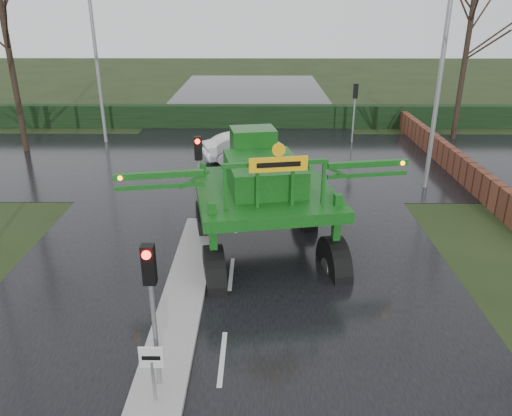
{
  "coord_description": "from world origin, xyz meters",
  "views": [
    {
      "loc": [
        0.87,
        -9.63,
        7.87
      ],
      "look_at": [
        0.77,
        4.61,
        2.0
      ],
      "focal_mm": 35.0,
      "sensor_mm": 36.0,
      "label": 1
    }
  ],
  "objects_px": {
    "traffic_signal_near": "(151,287)",
    "white_sedan": "(244,160)",
    "traffic_signal_mid": "(199,162)",
    "street_light_right": "(436,52)",
    "traffic_signal_far": "(355,100)",
    "crop_sprayer": "(211,200)",
    "street_light_left_far": "(99,39)",
    "keep_left_sign": "(152,365)"
  },
  "relations": [
    {
      "from": "traffic_signal_near",
      "to": "street_light_right",
      "type": "xyz_separation_m",
      "value": [
        9.49,
        13.01,
        3.4
      ]
    },
    {
      "from": "traffic_signal_near",
      "to": "crop_sprayer",
      "type": "height_order",
      "value": "crop_sprayer"
    },
    {
      "from": "street_light_left_far",
      "to": "traffic_signal_mid",
      "type": "bearing_deg",
      "value": -61.14
    },
    {
      "from": "keep_left_sign",
      "to": "crop_sprayer",
      "type": "relative_size",
      "value": 0.14
    },
    {
      "from": "traffic_signal_mid",
      "to": "street_light_right",
      "type": "xyz_separation_m",
      "value": [
        9.49,
        4.51,
        3.4
      ]
    },
    {
      "from": "traffic_signal_far",
      "to": "street_light_left_far",
      "type": "xyz_separation_m",
      "value": [
        -14.69,
        -0.01,
        3.4
      ]
    },
    {
      "from": "traffic_signal_near",
      "to": "traffic_signal_mid",
      "type": "bearing_deg",
      "value": 90.0
    },
    {
      "from": "street_light_right",
      "to": "crop_sprayer",
      "type": "xyz_separation_m",
      "value": [
        -8.74,
        -8.03,
        -3.47
      ]
    },
    {
      "from": "traffic_signal_far",
      "to": "street_light_left_far",
      "type": "height_order",
      "value": "street_light_left_far"
    },
    {
      "from": "street_light_left_far",
      "to": "traffic_signal_far",
      "type": "bearing_deg",
      "value": 0.03
    },
    {
      "from": "traffic_signal_far",
      "to": "street_light_right",
      "type": "distance_m",
      "value": 8.86
    },
    {
      "from": "traffic_signal_near",
      "to": "crop_sprayer",
      "type": "distance_m",
      "value": 5.04
    },
    {
      "from": "traffic_signal_far",
      "to": "keep_left_sign",
      "type": "bearing_deg",
      "value": 70.07
    },
    {
      "from": "traffic_signal_near",
      "to": "traffic_signal_far",
      "type": "height_order",
      "value": "same"
    },
    {
      "from": "keep_left_sign",
      "to": "traffic_signal_far",
      "type": "bearing_deg",
      "value": 70.07
    },
    {
      "from": "traffic_signal_near",
      "to": "traffic_signal_mid",
      "type": "xyz_separation_m",
      "value": [
        0.0,
        8.5,
        0.0
      ]
    },
    {
      "from": "crop_sprayer",
      "to": "white_sedan",
      "type": "distance_m",
      "value": 12.59
    },
    {
      "from": "crop_sprayer",
      "to": "keep_left_sign",
      "type": "bearing_deg",
      "value": -107.9
    },
    {
      "from": "traffic_signal_far",
      "to": "crop_sprayer",
      "type": "height_order",
      "value": "crop_sprayer"
    },
    {
      "from": "traffic_signal_near",
      "to": "white_sedan",
      "type": "bearing_deg",
      "value": 85.53
    },
    {
      "from": "white_sedan",
      "to": "street_light_left_far",
      "type": "bearing_deg",
      "value": 48.5
    },
    {
      "from": "traffic_signal_near",
      "to": "street_light_left_far",
      "type": "distance_m",
      "value": 22.37
    },
    {
      "from": "traffic_signal_near",
      "to": "traffic_signal_far",
      "type": "relative_size",
      "value": 1.0
    },
    {
      "from": "traffic_signal_near",
      "to": "crop_sprayer",
      "type": "relative_size",
      "value": 0.37
    },
    {
      "from": "traffic_signal_mid",
      "to": "keep_left_sign",
      "type": "bearing_deg",
      "value": -90.0
    },
    {
      "from": "street_light_left_far",
      "to": "street_light_right",
      "type": "bearing_deg",
      "value": -26.02
    },
    {
      "from": "street_light_left_far",
      "to": "keep_left_sign",
      "type": "bearing_deg",
      "value": -72.22
    },
    {
      "from": "traffic_signal_far",
      "to": "street_light_left_far",
      "type": "relative_size",
      "value": 0.35
    },
    {
      "from": "street_light_left_far",
      "to": "traffic_signal_near",
      "type": "bearing_deg",
      "value": -71.83
    },
    {
      "from": "traffic_signal_mid",
      "to": "white_sedan",
      "type": "xyz_separation_m",
      "value": [
        1.35,
        8.8,
        -2.59
      ]
    },
    {
      "from": "traffic_signal_mid",
      "to": "street_light_right",
      "type": "bearing_deg",
      "value": 25.4
    },
    {
      "from": "traffic_signal_near",
      "to": "crop_sprayer",
      "type": "bearing_deg",
      "value": 81.36
    },
    {
      "from": "street_light_right",
      "to": "white_sedan",
      "type": "xyz_separation_m",
      "value": [
        -8.14,
        4.29,
        -5.99
      ]
    },
    {
      "from": "keep_left_sign",
      "to": "street_light_left_far",
      "type": "bearing_deg",
      "value": 107.78
    },
    {
      "from": "traffic_signal_mid",
      "to": "street_light_left_far",
      "type": "xyz_separation_m",
      "value": [
        -6.89,
        12.51,
        3.4
      ]
    },
    {
      "from": "traffic_signal_near",
      "to": "street_light_right",
      "type": "bearing_deg",
      "value": 53.87
    },
    {
      "from": "street_light_right",
      "to": "street_light_left_far",
      "type": "bearing_deg",
      "value": 153.98
    },
    {
      "from": "traffic_signal_far",
      "to": "white_sedan",
      "type": "distance_m",
      "value": 7.88
    },
    {
      "from": "traffic_signal_near",
      "to": "traffic_signal_mid",
      "type": "relative_size",
      "value": 1.0
    },
    {
      "from": "street_light_left_far",
      "to": "crop_sprayer",
      "type": "relative_size",
      "value": 1.06
    },
    {
      "from": "traffic_signal_far",
      "to": "street_light_left_far",
      "type": "bearing_deg",
      "value": 0.03
    },
    {
      "from": "traffic_signal_mid",
      "to": "traffic_signal_far",
      "type": "height_order",
      "value": "same"
    }
  ]
}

